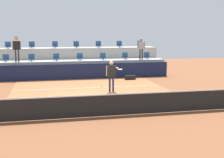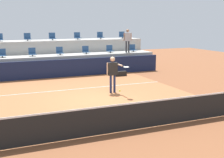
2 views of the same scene
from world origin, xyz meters
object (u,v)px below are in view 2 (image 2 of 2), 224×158
(stadium_chair_lower_right, at_px, (110,50))
(stadium_chair_upper_far_right, at_px, (122,36))
(stadium_chair_lower_center, at_px, (60,52))
(stadium_chair_upper_mid_right, at_px, (77,37))
(equipment_bag, at_px, (120,74))
(stadium_chair_lower_far_right, at_px, (133,49))
(tennis_player, at_px, (113,71))
(stadium_chair_lower_mid_right, at_px, (86,50))
(tennis_ball, at_px, (120,91))
(stadium_chair_upper_right, at_px, (100,36))
(stadium_chair_lower_left, at_px, (2,54))
(stadium_chair_lower_mid_left, at_px, (32,53))
(stadium_chair_upper_mid_left, at_px, (27,38))
(stadium_chair_upper_center, at_px, (52,37))
(spectator_leaning_on_rail, at_px, (128,39))

(stadium_chair_lower_right, bearing_deg, stadium_chair_upper_far_right, 45.37)
(stadium_chair_lower_center, distance_m, stadium_chair_upper_mid_right, 2.65)
(stadium_chair_upper_mid_right, bearing_deg, equipment_bag, -69.16)
(stadium_chair_lower_far_right, height_order, tennis_player, stadium_chair_lower_far_right)
(stadium_chair_lower_mid_right, xyz_separation_m, stadium_chair_lower_right, (1.75, 0.00, 0.00))
(stadium_chair_upper_mid_right, relative_size, equipment_bag, 0.68)
(tennis_player, distance_m, tennis_ball, 3.62)
(stadium_chair_upper_right, bearing_deg, stadium_chair_lower_left, -165.69)
(stadium_chair_lower_left, bearing_deg, stadium_chair_lower_mid_right, 0.00)
(stadium_chair_lower_mid_left, height_order, tennis_ball, stadium_chair_lower_mid_left)
(stadium_chair_upper_right, xyz_separation_m, tennis_ball, (-3.63, -11.50, -1.37))
(stadium_chair_upper_mid_left, bearing_deg, stadium_chair_lower_right, -18.78)
(stadium_chair_lower_center, height_order, tennis_player, stadium_chair_lower_center)
(stadium_chair_upper_mid_right, relative_size, tennis_ball, 7.65)
(stadium_chair_upper_mid_right, bearing_deg, tennis_player, -94.68)
(stadium_chair_lower_mid_right, bearing_deg, stadium_chair_upper_right, 46.03)
(stadium_chair_upper_mid_left, bearing_deg, stadium_chair_upper_center, 0.00)
(stadium_chair_lower_center, height_order, stadium_chair_lower_far_right, same)
(stadium_chair_lower_right, distance_m, stadium_chair_upper_mid_left, 5.66)
(stadium_chair_lower_mid_left, bearing_deg, spectator_leaning_on_rail, -3.40)
(stadium_chair_upper_center, bearing_deg, tennis_ball, -90.22)
(stadium_chair_upper_right, bearing_deg, stadium_chair_upper_mid_right, 180.00)
(stadium_chair_upper_mid_right, bearing_deg, stadium_chair_upper_far_right, 0.00)
(tennis_player, bearing_deg, stadium_chair_lower_mid_left, 114.29)
(stadium_chair_lower_left, relative_size, stadium_chair_upper_mid_left, 1.00)
(stadium_chair_lower_mid_right, bearing_deg, tennis_player, -96.32)
(tennis_ball, distance_m, equipment_bag, 8.20)
(stadium_chair_lower_center, relative_size, stadium_chair_lower_mid_right, 1.00)
(stadium_chair_lower_left, distance_m, spectator_leaning_on_rail, 8.29)
(stadium_chair_lower_right, distance_m, stadium_chair_upper_far_right, 2.67)
(stadium_chair_upper_mid_left, distance_m, stadium_chair_upper_mid_right, 3.51)
(stadium_chair_upper_center, relative_size, tennis_ball, 7.65)
(stadium_chair_lower_mid_left, distance_m, stadium_chair_upper_far_right, 7.34)
(stadium_chair_lower_left, xyz_separation_m, tennis_player, (4.62, -6.28, -0.38))
(spectator_leaning_on_rail, bearing_deg, tennis_player, -121.54)
(stadium_chair_lower_mid_left, bearing_deg, tennis_player, -65.71)
(stadium_chair_lower_left, bearing_deg, stadium_chair_upper_mid_left, 45.35)
(stadium_chair_lower_right, height_order, tennis_ball, stadium_chair_lower_right)
(stadium_chair_lower_far_right, bearing_deg, stadium_chair_lower_mid_right, 180.00)
(stadium_chair_lower_left, relative_size, tennis_ball, 7.65)
(stadium_chair_lower_right, height_order, spectator_leaning_on_rail, spectator_leaning_on_rail)
(stadium_chair_lower_right, relative_size, stadium_chair_upper_center, 1.00)
(tennis_player, height_order, spectator_leaning_on_rail, spectator_leaning_on_rail)
(stadium_chair_upper_mid_right, bearing_deg, stadium_chair_lower_far_right, -26.76)
(stadium_chair_lower_left, relative_size, stadium_chair_lower_far_right, 1.00)
(tennis_ball, relative_size, equipment_bag, 0.09)
(stadium_chair_lower_center, xyz_separation_m, stadium_chair_upper_far_right, (5.31, 1.80, 0.85))
(stadium_chair_lower_far_right, bearing_deg, stadium_chair_lower_mid_left, 180.00)
(tennis_player, bearing_deg, stadium_chair_lower_right, 68.71)
(stadium_chair_lower_far_right, xyz_separation_m, stadium_chair_upper_right, (-1.80, 1.80, 0.85))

